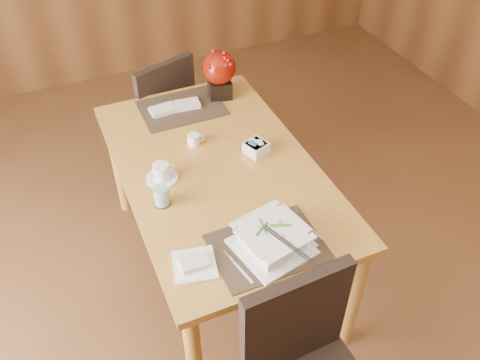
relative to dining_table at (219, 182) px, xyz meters
name	(u,v)px	position (x,y,z in m)	size (l,w,h in m)	color
ground	(266,353)	(0.00, -0.60, -0.65)	(6.00, 6.00, 0.00)	brown
dining_table	(219,182)	(0.00, 0.00, 0.00)	(0.90, 1.50, 0.75)	#BA8133
placemat_near	(267,247)	(0.00, -0.55, 0.10)	(0.45, 0.33, 0.01)	black
placemat_far	(182,108)	(0.00, 0.55, 0.10)	(0.45, 0.33, 0.01)	black
soup_setting	(272,240)	(0.01, -0.56, 0.15)	(0.33, 0.33, 0.11)	white
coffee_cup	(161,173)	(-0.27, 0.02, 0.13)	(0.15, 0.15, 0.08)	white
water_glass	(161,190)	(-0.32, -0.14, 0.18)	(0.08, 0.08, 0.17)	silver
creamer_jug	(193,140)	(-0.05, 0.22, 0.13)	(0.08, 0.08, 0.06)	white
sugar_caddy	(256,148)	(0.21, 0.03, 0.13)	(0.10, 0.10, 0.06)	white
berry_decor	(219,72)	(0.24, 0.58, 0.25)	(0.19, 0.19, 0.28)	black
napkins_far	(177,107)	(-0.03, 0.55, 0.12)	(0.28, 0.10, 0.02)	silver
bread_plate	(195,265)	(-0.30, -0.52, 0.10)	(0.17, 0.17, 0.01)	white
far_chair	(159,112)	(-0.05, 0.92, -0.15)	(0.53, 0.53, 0.90)	black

